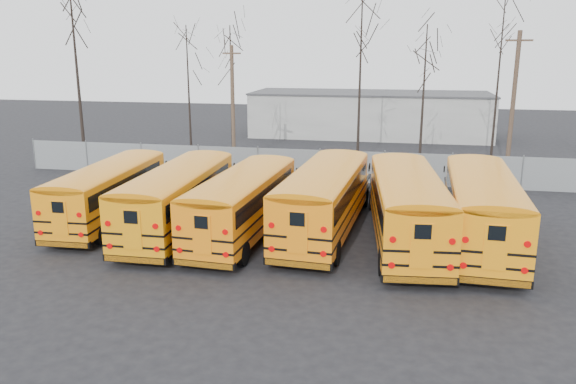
% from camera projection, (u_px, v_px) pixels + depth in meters
% --- Properties ---
extents(ground, '(120.00, 120.00, 0.00)m').
position_uv_depth(ground, '(281.00, 244.00, 24.03)').
color(ground, black).
rests_on(ground, ground).
extents(fence, '(40.00, 0.04, 2.00)m').
position_uv_depth(fence, '(320.00, 166.00, 35.19)').
color(fence, gray).
rests_on(fence, ground).
extents(distant_building, '(22.00, 8.00, 4.00)m').
position_uv_depth(distant_building, '(370.00, 115.00, 53.58)').
color(distant_building, '#BBBCB6').
rests_on(distant_building, ground).
extents(bus_a, '(2.78, 10.35, 2.87)m').
position_uv_depth(bus_a, '(110.00, 188.00, 26.80)').
color(bus_a, black).
rests_on(bus_a, ground).
extents(bus_b, '(2.66, 10.97, 3.06)m').
position_uv_depth(bus_b, '(179.00, 193.00, 25.31)').
color(bus_b, black).
rests_on(bus_b, ground).
extents(bus_c, '(3.12, 10.74, 2.97)m').
position_uv_depth(bus_c, '(244.00, 198.00, 24.68)').
color(bus_c, black).
rests_on(bus_c, ground).
extents(bus_d, '(3.39, 11.45, 3.16)m').
position_uv_depth(bus_d, '(325.00, 194.00, 24.89)').
color(bus_d, black).
rests_on(bus_d, ground).
extents(bus_e, '(3.67, 11.58, 3.19)m').
position_uv_depth(bus_e, '(407.00, 202.00, 23.65)').
color(bus_e, black).
rests_on(bus_e, ground).
extents(bus_f, '(3.07, 11.48, 3.19)m').
position_uv_depth(bus_f, '(482.00, 203.00, 23.40)').
color(bus_f, black).
rests_on(bus_f, ground).
extents(utility_pole_left, '(1.44, 0.59, 8.36)m').
position_uv_depth(utility_pole_left, '(233.00, 104.00, 39.58)').
color(utility_pole_left, brown).
rests_on(utility_pole_left, ground).
extents(utility_pole_right, '(1.65, 0.29, 9.24)m').
position_uv_depth(utility_pole_right, '(513.00, 103.00, 36.08)').
color(utility_pole_right, '#4E3A2C').
rests_on(utility_pole_right, ground).
extents(tree_0, '(0.26, 0.26, 12.88)m').
position_uv_depth(tree_0, '(77.00, 74.00, 38.88)').
color(tree_0, black).
rests_on(tree_0, ground).
extents(tree_1, '(0.26, 0.26, 9.78)m').
position_uv_depth(tree_1, '(189.00, 94.00, 41.55)').
color(tree_1, black).
rests_on(tree_1, ground).
extents(tree_2, '(0.26, 0.26, 9.72)m').
position_uv_depth(tree_2, '(232.00, 95.00, 40.41)').
color(tree_2, black).
rests_on(tree_2, ground).
extents(tree_3, '(0.26, 0.26, 12.44)m').
position_uv_depth(tree_3, '(360.00, 77.00, 38.40)').
color(tree_3, black).
rests_on(tree_3, ground).
extents(tree_4, '(0.26, 0.26, 9.59)m').
position_uv_depth(tree_4, '(423.00, 103.00, 35.64)').
color(tree_4, black).
rests_on(tree_4, ground).
extents(tree_5, '(0.26, 0.26, 11.58)m').
position_uv_depth(tree_5, '(498.00, 85.00, 37.08)').
color(tree_5, black).
rests_on(tree_5, ground).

